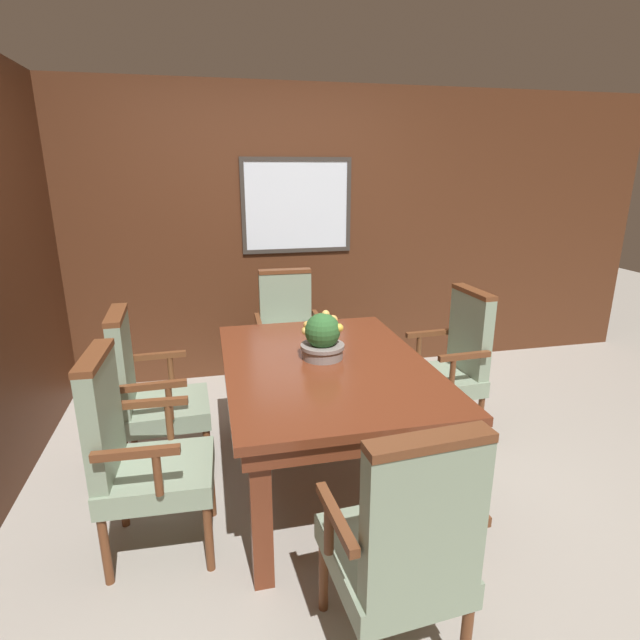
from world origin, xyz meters
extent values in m
plane|color=#A39E93|center=(0.00, 0.00, 0.00)|extent=(14.00, 14.00, 0.00)
cube|color=#4C2816|center=(0.00, 1.88, 1.23)|extent=(7.20, 0.06, 2.45)
cube|color=white|center=(0.25, 1.84, 1.48)|extent=(0.87, 0.01, 0.72)
cube|color=#38332D|center=(0.25, 1.84, 1.86)|extent=(0.94, 0.02, 0.04)
cube|color=#38332D|center=(0.25, 1.84, 1.11)|extent=(0.94, 0.02, 0.04)
cube|color=#38332D|center=(-0.20, 1.84, 1.48)|extent=(0.04, 0.02, 0.72)
cube|color=#38332D|center=(0.70, 1.84, 1.48)|extent=(0.03, 0.02, 0.72)
cube|color=maroon|center=(-0.36, -0.57, 0.36)|extent=(0.09, 0.09, 0.71)
cube|color=maroon|center=(0.53, -0.57, 0.36)|extent=(0.09, 0.09, 0.71)
cube|color=maroon|center=(-0.36, 0.78, 0.36)|extent=(0.09, 0.09, 0.71)
cube|color=maroon|center=(0.53, 0.78, 0.36)|extent=(0.09, 0.09, 0.71)
cube|color=maroon|center=(0.09, 0.10, 0.67)|extent=(1.05, 1.51, 0.09)
cube|color=maroon|center=(0.09, 0.10, 0.74)|extent=(1.11, 1.57, 0.04)
cylinder|color=brown|center=(-0.59, 0.25, 0.17)|extent=(0.04, 0.04, 0.35)
cylinder|color=brown|center=(-0.60, 0.64, 0.17)|extent=(0.04, 0.04, 0.35)
cylinder|color=brown|center=(-1.03, 0.24, 0.17)|extent=(0.04, 0.04, 0.35)
cylinder|color=brown|center=(-1.05, 0.62, 0.17)|extent=(0.04, 0.04, 0.35)
cube|color=gray|center=(-0.82, 0.44, 0.40)|extent=(0.52, 0.47, 0.11)
cube|color=gray|center=(-1.03, 0.43, 0.73)|extent=(0.10, 0.41, 0.54)
cube|color=brown|center=(-1.03, 0.43, 1.01)|extent=(0.10, 0.41, 0.03)
cylinder|color=brown|center=(-0.77, 0.21, 0.56)|extent=(0.04, 0.04, 0.21)
cube|color=brown|center=(-0.85, 0.21, 0.67)|extent=(0.36, 0.05, 0.04)
cylinder|color=brown|center=(-0.79, 0.67, 0.56)|extent=(0.04, 0.04, 0.21)
cube|color=brown|center=(-0.87, 0.67, 0.67)|extent=(0.36, 0.05, 0.04)
cylinder|color=brown|center=(0.73, 0.65, 0.17)|extent=(0.04, 0.04, 0.35)
cylinder|color=brown|center=(0.74, 0.26, 0.17)|extent=(0.04, 0.04, 0.35)
cylinder|color=brown|center=(1.17, 0.67, 0.17)|extent=(0.04, 0.04, 0.35)
cylinder|color=brown|center=(1.19, 0.29, 0.17)|extent=(0.04, 0.04, 0.35)
cube|color=gray|center=(0.96, 0.47, 0.40)|extent=(0.53, 0.47, 0.11)
cube|color=gray|center=(1.17, 0.48, 0.73)|extent=(0.10, 0.41, 0.54)
cube|color=brown|center=(1.17, 0.48, 1.01)|extent=(0.11, 0.41, 0.03)
cylinder|color=brown|center=(0.91, 0.70, 0.56)|extent=(0.04, 0.04, 0.21)
cube|color=brown|center=(0.98, 0.70, 0.67)|extent=(0.36, 0.05, 0.04)
cylinder|color=brown|center=(0.93, 0.23, 0.56)|extent=(0.04, 0.04, 0.21)
cube|color=brown|center=(1.01, 0.24, 0.67)|extent=(0.36, 0.05, 0.04)
cylinder|color=brown|center=(0.25, -0.74, 0.17)|extent=(0.04, 0.04, 0.35)
cylinder|color=brown|center=(-0.13, -0.77, 0.17)|extent=(0.04, 0.04, 0.35)
cube|color=gray|center=(0.08, -0.98, 0.40)|extent=(0.48, 0.54, 0.11)
cube|color=gray|center=(0.09, -1.19, 0.73)|extent=(0.42, 0.11, 0.54)
cube|color=brown|center=(0.09, -1.19, 1.01)|extent=(0.42, 0.12, 0.03)
cylinder|color=brown|center=(0.30, -0.92, 0.56)|extent=(0.04, 0.04, 0.21)
cube|color=brown|center=(0.31, -1.00, 0.67)|extent=(0.06, 0.36, 0.04)
cylinder|color=brown|center=(-0.16, -0.96, 0.56)|extent=(0.04, 0.04, 0.21)
cube|color=brown|center=(-0.15, -1.03, 0.67)|extent=(0.06, 0.36, 0.04)
cylinder|color=brown|center=(-0.14, 1.00, 0.17)|extent=(0.04, 0.04, 0.35)
cylinder|color=brown|center=(0.25, 0.99, 0.17)|extent=(0.04, 0.04, 0.35)
cylinder|color=brown|center=(-0.12, 1.45, 0.17)|extent=(0.04, 0.04, 0.35)
cylinder|color=brown|center=(0.26, 1.44, 0.17)|extent=(0.04, 0.04, 0.35)
cube|color=gray|center=(0.06, 1.22, 0.40)|extent=(0.46, 0.52, 0.11)
cube|color=gray|center=(0.07, 1.43, 0.73)|extent=(0.41, 0.09, 0.54)
cube|color=brown|center=(0.07, 1.43, 1.01)|extent=(0.41, 0.10, 0.03)
cylinder|color=brown|center=(-0.17, 1.19, 0.56)|extent=(0.04, 0.04, 0.21)
cube|color=brown|center=(-0.17, 1.27, 0.67)|extent=(0.04, 0.35, 0.04)
cylinder|color=brown|center=(0.29, 1.18, 0.56)|extent=(0.04, 0.04, 0.21)
cube|color=brown|center=(0.30, 1.25, 0.67)|extent=(0.04, 0.35, 0.04)
cylinder|color=brown|center=(-0.59, -0.44, 0.17)|extent=(0.04, 0.04, 0.35)
cylinder|color=brown|center=(-0.58, -0.06, 0.17)|extent=(0.04, 0.04, 0.35)
cylinder|color=brown|center=(-1.04, -0.42, 0.17)|extent=(0.04, 0.04, 0.35)
cylinder|color=brown|center=(-1.02, -0.04, 0.17)|extent=(0.04, 0.04, 0.35)
cube|color=gray|center=(-0.81, -0.24, 0.40)|extent=(0.52, 0.47, 0.11)
cube|color=gray|center=(-1.02, -0.23, 0.73)|extent=(0.10, 0.41, 0.54)
cube|color=brown|center=(-1.02, -0.23, 1.01)|extent=(0.11, 0.41, 0.03)
cylinder|color=brown|center=(-0.78, -0.47, 0.56)|extent=(0.04, 0.04, 0.21)
cube|color=brown|center=(-0.86, -0.47, 0.67)|extent=(0.36, 0.05, 0.04)
cylinder|color=brown|center=(-0.76, -0.01, 0.56)|extent=(0.04, 0.04, 0.21)
cube|color=brown|center=(-0.84, -0.01, 0.67)|extent=(0.36, 0.05, 0.04)
cylinder|color=gray|center=(0.08, 0.18, 0.80)|extent=(0.23, 0.23, 0.08)
cylinder|color=gray|center=(0.08, 0.18, 0.83)|extent=(0.25, 0.25, 0.02)
sphere|color=#2D602D|center=(0.08, 0.18, 0.92)|extent=(0.20, 0.20, 0.20)
sphere|color=gold|center=(0.17, 0.14, 0.94)|extent=(0.05, 0.05, 0.05)
sphere|color=#F3A752|center=(0.15, 0.22, 0.96)|extent=(0.06, 0.06, 0.06)
sphere|color=#DBB257|center=(-0.01, 0.19, 0.92)|extent=(0.04, 0.04, 0.04)
sphere|color=gold|center=(0.11, 0.25, 0.98)|extent=(0.04, 0.04, 0.04)
sphere|color=gold|center=(-0.01, 0.20, 0.92)|extent=(0.04, 0.04, 0.04)
sphere|color=gold|center=(0.00, 0.21, 0.95)|extent=(0.04, 0.04, 0.04)
sphere|color=#E0B054|center=(0.10, 0.19, 1.01)|extent=(0.04, 0.04, 0.04)
sphere|color=gold|center=(0.11, 0.27, 0.92)|extent=(0.05, 0.05, 0.05)
camera|label=1|loc=(-0.52, -2.39, 1.79)|focal=28.00mm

